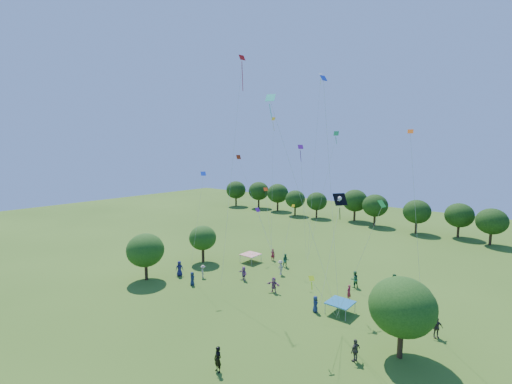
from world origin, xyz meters
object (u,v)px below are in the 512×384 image
object	(u,v)px
tent_red_stripe	(251,254)
red_high_kite	(238,103)
near_tree_north	(203,238)
tent_blue	(340,303)
pirate_kite	(340,200)
near_tree_west	(145,250)
near_tree_east	(402,307)
man_in_black	(218,359)

from	to	relation	value
tent_red_stripe	red_high_kite	world-z (taller)	red_high_kite
near_tree_north	tent_red_stripe	bearing A→B (deg)	39.81
near_tree_north	tent_blue	size ratio (longest dim) A/B	2.25
pirate_kite	near_tree_west	bearing A→B (deg)	-157.02
near_tree_west	tent_red_stripe	size ratio (longest dim) A/B	2.47
near_tree_west	near_tree_east	bearing A→B (deg)	6.84
near_tree_west	man_in_black	size ratio (longest dim) A/B	3.06
tent_blue	man_in_black	distance (m)	13.27
near_tree_north	tent_blue	distance (m)	20.85
tent_red_stripe	man_in_black	distance (m)	22.89
near_tree_west	tent_blue	bearing A→B (deg)	17.77
near_tree_north	near_tree_west	bearing A→B (deg)	-92.22
near_tree_east	red_high_kite	size ratio (longest dim) A/B	0.25
near_tree_west	tent_red_stripe	bearing A→B (deg)	67.30
near_tree_east	man_in_black	xyz separation A→B (m)	(-8.99, -9.55, -2.97)
man_in_black	near_tree_west	bearing A→B (deg)	167.04
pirate_kite	red_high_kite	xyz separation A→B (m)	(-10.67, -2.44, 9.63)
near_tree_west	near_tree_east	distance (m)	27.53
near_tree_north	tent_red_stripe	distance (m)	6.77
near_tree_west	red_high_kite	size ratio (longest dim) A/B	0.23
tent_blue	near_tree_north	bearing A→B (deg)	175.36
tent_blue	red_high_kite	xyz separation A→B (m)	(-11.85, -0.77, 18.82)
near_tree_west	red_high_kite	distance (m)	19.64
near_tree_west	near_tree_north	size ratio (longest dim) A/B	1.10
near_tree_north	pirate_kite	xyz separation A→B (m)	(19.48, -0.00, 6.92)
man_in_black	pirate_kite	xyz separation A→B (m)	(1.46, 14.68, 9.34)
near_tree_east	tent_blue	world-z (taller)	near_tree_east
near_tree_east	red_high_kite	bearing A→B (deg)	171.61
near_tree_north	man_in_black	world-z (taller)	near_tree_north
near_tree_north	red_high_kite	xyz separation A→B (m)	(8.81, -2.44, 16.55)
near_tree_west	pirate_kite	world-z (taller)	pirate_kite
man_in_black	red_high_kite	bearing A→B (deg)	132.89
near_tree_west	near_tree_east	size ratio (longest dim) A/B	0.91
tent_red_stripe	pirate_kite	xyz separation A→B (m)	(14.58, -4.08, 9.19)
tent_red_stripe	red_high_kite	bearing A→B (deg)	-59.03
near_tree_north	tent_blue	bearing A→B (deg)	-4.64
tent_red_stripe	pirate_kite	world-z (taller)	pirate_kite
tent_red_stripe	man_in_black	xyz separation A→B (m)	(13.12, -18.76, -0.15)
tent_blue	pirate_kite	bearing A→B (deg)	125.28
near_tree_east	tent_red_stripe	xyz separation A→B (m)	(-22.11, 9.20, -2.83)
man_in_black	near_tree_east	bearing A→B (deg)	52.67
near_tree_east	tent_blue	xyz separation A→B (m)	(-6.35, 3.45, -2.83)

